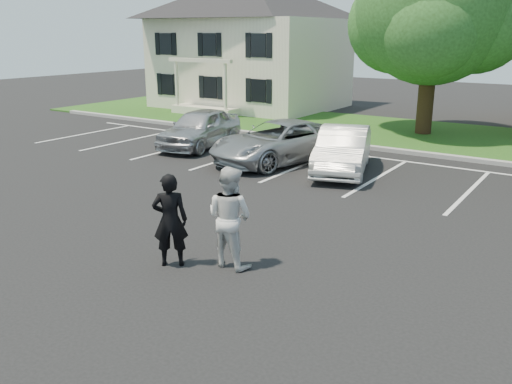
# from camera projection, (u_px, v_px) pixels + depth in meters

# --- Properties ---
(ground_plane) EXTENTS (90.00, 90.00, 0.00)m
(ground_plane) POSITION_uv_depth(u_px,v_px,m) (228.00, 264.00, 10.83)
(ground_plane) COLOR black
(ground_plane) RESTS_ON ground
(curb) EXTENTS (40.00, 0.30, 0.15)m
(curb) POSITION_uv_depth(u_px,v_px,m) (417.00, 153.00, 20.40)
(curb) COLOR gray
(curb) RESTS_ON ground
(grass_strip) EXTENTS (44.00, 8.00, 0.08)m
(grass_strip) POSITION_uv_depth(u_px,v_px,m) (446.00, 137.00, 23.60)
(grass_strip) COLOR #144816
(grass_strip) RESTS_ON ground
(stall_lines) EXTENTS (34.00, 5.36, 0.01)m
(stall_lines) POSITION_uv_depth(u_px,v_px,m) (431.00, 177.00, 17.24)
(stall_lines) COLOR silver
(stall_lines) RESTS_ON ground
(house) EXTENTS (10.30, 9.22, 7.60)m
(house) POSITION_uv_depth(u_px,v_px,m) (251.00, 43.00, 32.60)
(house) COLOR beige
(house) RESTS_ON ground
(tree) EXTENTS (7.80, 7.20, 8.80)m
(tree) POSITION_uv_depth(u_px,v_px,m) (436.00, 10.00, 22.96)
(tree) COLOR black
(tree) RESTS_ON ground
(man_black_suit) EXTENTS (0.82, 0.77, 1.87)m
(man_black_suit) POSITION_uv_depth(u_px,v_px,m) (170.00, 220.00, 10.53)
(man_black_suit) COLOR black
(man_black_suit) RESTS_ON ground
(man_white_shirt) EXTENTS (1.00, 0.79, 2.01)m
(man_white_shirt) POSITION_uv_depth(u_px,v_px,m) (230.00, 217.00, 10.50)
(man_white_shirt) COLOR silver
(man_white_shirt) RESTS_ON ground
(car_silver_west) EXTENTS (2.52, 4.73, 1.53)m
(car_silver_west) POSITION_uv_depth(u_px,v_px,m) (200.00, 128.00, 21.65)
(car_silver_west) COLOR #ADADB2
(car_silver_west) RESTS_ON ground
(car_silver_minivan) EXTENTS (3.81, 5.73, 1.46)m
(car_silver_minivan) POSITION_uv_depth(u_px,v_px,m) (279.00, 142.00, 19.12)
(car_silver_minivan) COLOR #9C9FA3
(car_silver_minivan) RESTS_ON ground
(car_white_sedan) EXTENTS (2.89, 4.70, 1.46)m
(car_white_sedan) POSITION_uv_depth(u_px,v_px,m) (343.00, 150.00, 17.80)
(car_white_sedan) COLOR silver
(car_white_sedan) RESTS_ON ground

